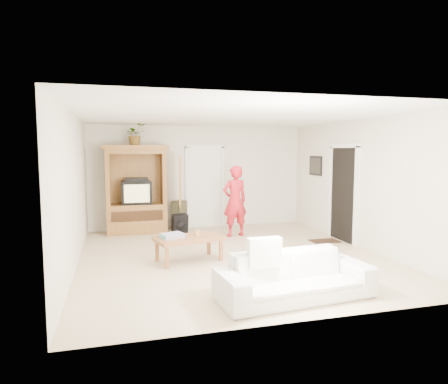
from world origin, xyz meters
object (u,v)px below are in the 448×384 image
object	(u,v)px
coffee_table	(189,240)
sofa	(295,276)
man	(235,201)
armoire	(137,195)

from	to	relation	value
coffee_table	sofa	bearing A→B (deg)	-78.14
man	coffee_table	distance (m)	2.32
armoire	coffee_table	size ratio (longest dim) A/B	1.61
armoire	man	bearing A→B (deg)	-25.05
sofa	man	bearing A→B (deg)	79.54
man	sofa	size ratio (longest dim) A/B	0.78
armoire	sofa	size ratio (longest dim) A/B	1.00
armoire	coffee_table	world-z (taller)	armoire
sofa	armoire	bearing A→B (deg)	104.46
armoire	sofa	bearing A→B (deg)	-70.16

